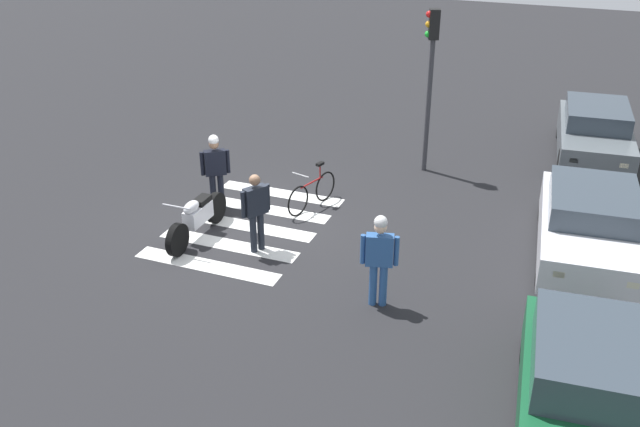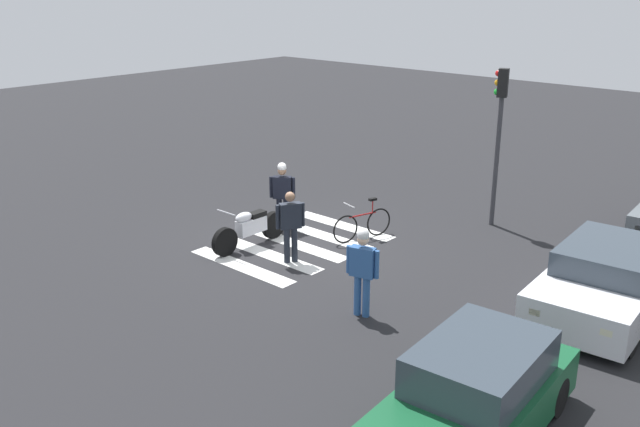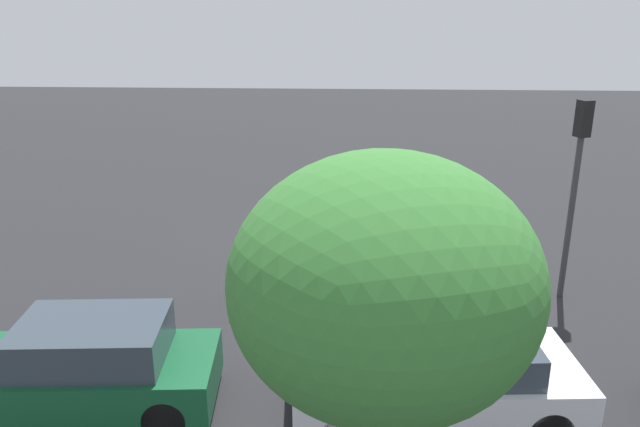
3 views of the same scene
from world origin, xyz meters
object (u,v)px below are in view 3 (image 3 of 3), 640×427
Objects in this scene: car_white_van at (438,375)px; traffic_light_pole at (576,168)px; officer_on_foot at (310,215)px; leaning_bicycle at (404,243)px; car_green_compact at (86,368)px; pedestrian_bystander at (251,257)px; police_motorcycle at (315,215)px; officer_by_motorcycle at (371,193)px.

traffic_light_pole is (-3.08, -4.10, 2.08)m from car_white_van.
officer_on_foot is at bearing -21.86° from traffic_light_pole.
leaning_bicycle is 2.33m from officer_on_foot.
car_green_compact is at bearing 49.67° from leaning_bicycle.
pedestrian_bystander is at bearing 38.33° from leaning_bicycle.
police_motorcycle is 7.97m from car_white_van.
car_white_van is at bearing 95.54° from officer_by_motorcycle.
officer_on_foot is 2.29m from officer_by_motorcycle.
car_green_compact is (4.40, 8.09, -0.34)m from officer_by_motorcycle.
car_green_compact is at bearing 27.04° from traffic_light_pole.
car_white_van is (-2.27, 6.25, -0.30)m from officer_on_foot.
car_white_van is at bearing 109.96° from officer_on_foot.
officer_on_foot reaches higher than leaning_bicycle.
police_motorcycle is at bearing -91.61° from officer_on_foot.
car_white_van reaches higher than police_motorcycle.
officer_on_foot is 0.42× the size of car_green_compact.
car_green_compact is at bearing 61.37° from pedestrian_bystander.
leaning_bicycle is at bearing -89.69° from car_white_van.
traffic_light_pole reaches higher than police_motorcycle.
pedestrian_bystander is at bearing 76.39° from police_motorcycle.
police_motorcycle is 1.29× the size of officer_by_motorcycle.
pedestrian_bystander is 0.44× the size of car_green_compact.
officer_by_motorcycle is 0.43× the size of traffic_light_pole.
leaning_bicycle is at bearing -130.33° from car_green_compact.
officer_by_motorcycle reaches higher than police_motorcycle.
pedestrian_bystander is 0.44× the size of traffic_light_pole.
leaning_bicycle is at bearing 142.20° from police_motorcycle.
police_motorcycle is 8.30m from car_green_compact.
car_white_van is 5.53m from traffic_light_pole.
leaning_bicycle is 7.95m from car_green_compact.
pedestrian_bystander is (3.23, 2.55, 0.63)m from leaning_bicycle.
car_white_van is at bearing -178.77° from car_green_compact.
leaning_bicycle is 2.25m from officer_by_motorcycle.
leaning_bicycle is at bearing -30.65° from traffic_light_pole.
car_green_compact is (5.14, 6.05, 0.28)m from leaning_bicycle.
leaning_bicycle is at bearing -141.67° from pedestrian_bystander.
leaning_bicycle is 0.94× the size of pedestrian_bystander.
police_motorcycle is 6.77m from traffic_light_pole.
officer_by_motorcycle is (-1.46, -0.33, 0.53)m from police_motorcycle.
pedestrian_bystander is (0.99, 2.85, 0.07)m from officer_on_foot.
police_motorcycle is 2.78m from leaning_bicycle.
traffic_light_pole reaches higher than car_green_compact.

